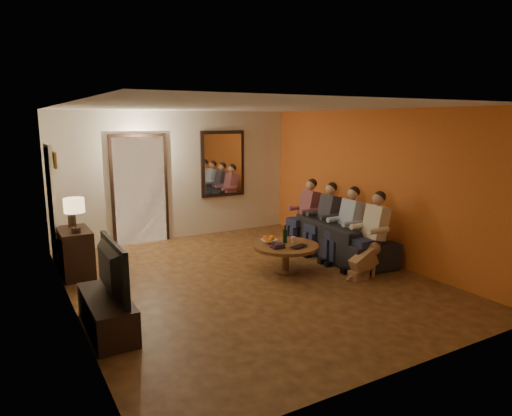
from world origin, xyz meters
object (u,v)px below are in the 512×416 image
sofa (340,238)px  person_a (372,235)px  tv_stand (107,314)px  tv (104,270)px  dog (364,261)px  bowl (269,241)px  table_lamp (75,215)px  person_c (326,221)px  person_b (348,227)px  person_d (307,215)px  coffee_table (286,258)px  wine_bottle (285,234)px  dresser (76,253)px  laptop (301,247)px

sofa → person_a: size_ratio=1.88×
tv_stand → tv: tv is taller
tv → dog: size_ratio=2.02×
dog → bowl: size_ratio=2.16×
table_lamp → person_c: size_ratio=0.45×
person_b → person_d: bearing=90.0°
coffee_table → wine_bottle: wine_bottle is taller
dresser → tv_stand: bearing=-90.0°
table_lamp → tv: (0.00, -2.01, -0.27)m
tv_stand → person_c: (4.20, 1.29, 0.39)m
table_lamp → tv: 2.03m
tv → sofa: (4.30, 0.99, -0.42)m
table_lamp → dog: table_lamp is taller
dog → wine_bottle: bearing=128.1°
person_a → dog: size_ratio=2.14×
table_lamp → dresser: bearing=90.0°
bowl → tv: bearing=-161.0°
person_c → laptop: 1.42m
wine_bottle → tv: bearing=-164.4°
tv → bowl: tv is taller
dresser → person_c: person_c is taller
table_lamp → laptop: size_ratio=1.64×
tv_stand → dresser: bearing=90.0°
person_a → bowl: size_ratio=4.63×
person_b → tv_stand: bearing=-170.7°
dog → wine_bottle: 1.31m
tv → sofa: size_ratio=0.50×
table_lamp → person_d: size_ratio=0.45×
person_d → wine_bottle: (-1.19, -1.05, 0.01)m
table_lamp → tv_stand: table_lamp is taller
person_b → coffee_table: size_ratio=1.13×
bowl → wine_bottle: bearing=-27.6°
dresser → laptop: size_ratio=2.53×
person_c → bowl: size_ratio=4.63×
dresser → bowl: 3.06m
dog → laptop: bearing=140.8°
tv → wine_bottle: size_ratio=3.64×
tv_stand → dog: 3.85m
person_b → laptop: person_b is taller
person_d → coffee_table: size_ratio=1.13×
table_lamp → tv: size_ratio=0.48×
sofa → bowl: size_ratio=8.69×
person_c → table_lamp: bearing=170.3°
person_a → laptop: (-1.14, 0.37, -0.14)m
bowl → person_a: bearing=-31.5°
sofa → person_b: person_b is taller
sofa → person_a: person_a is taller
person_a → person_b: (0.00, 0.60, 0.00)m
dog → person_b: bearing=63.0°
dresser → table_lamp: 0.68m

